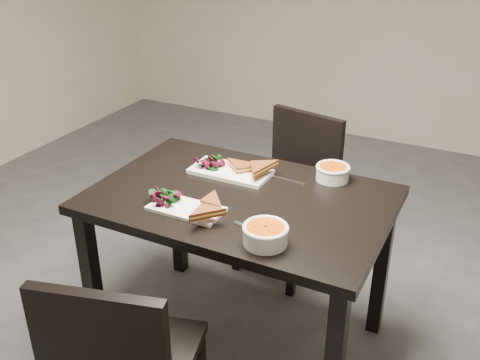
{
  "coord_description": "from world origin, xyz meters",
  "views": [
    {
      "loc": [
        0.93,
        -2.0,
        1.79
      ],
      "look_at": [
        0.04,
        -0.24,
        0.82
      ],
      "focal_mm": 41.02,
      "sensor_mm": 36.0,
      "label": 1
    }
  ],
  "objects_px": {
    "plate_near": "(186,209)",
    "plate_far": "(231,172)",
    "chair_far": "(293,184)",
    "table": "(240,216)",
    "soup_bowl_far": "(333,172)",
    "soup_bowl_near": "(265,234)"
  },
  "relations": [
    {
      "from": "plate_far",
      "to": "chair_far",
      "type": "bearing_deg",
      "value": 79.65
    },
    {
      "from": "plate_near",
      "to": "plate_far",
      "type": "distance_m",
      "value": 0.37
    },
    {
      "from": "plate_far",
      "to": "table",
      "type": "bearing_deg",
      "value": -51.72
    },
    {
      "from": "soup_bowl_far",
      "to": "soup_bowl_near",
      "type": "bearing_deg",
      "value": -94.67
    },
    {
      "from": "table",
      "to": "plate_far",
      "type": "bearing_deg",
      "value": 128.28
    },
    {
      "from": "plate_near",
      "to": "plate_far",
      "type": "relative_size",
      "value": 0.83
    },
    {
      "from": "soup_bowl_near",
      "to": "soup_bowl_far",
      "type": "relative_size",
      "value": 1.1
    },
    {
      "from": "table",
      "to": "soup_bowl_near",
      "type": "bearing_deg",
      "value": -49.35
    },
    {
      "from": "table",
      "to": "soup_bowl_near",
      "type": "height_order",
      "value": "soup_bowl_near"
    },
    {
      "from": "soup_bowl_near",
      "to": "soup_bowl_far",
      "type": "bearing_deg",
      "value": 85.33
    },
    {
      "from": "chair_far",
      "to": "plate_far",
      "type": "relative_size",
      "value": 2.42
    },
    {
      "from": "table",
      "to": "soup_bowl_near",
      "type": "relative_size",
      "value": 7.43
    },
    {
      "from": "table",
      "to": "plate_far",
      "type": "xyz_separation_m",
      "value": [
        -0.13,
        0.17,
        0.11
      ]
    },
    {
      "from": "soup_bowl_far",
      "to": "plate_far",
      "type": "bearing_deg",
      "value": -160.9
    },
    {
      "from": "plate_far",
      "to": "soup_bowl_far",
      "type": "xyz_separation_m",
      "value": [
        0.42,
        0.14,
        0.03
      ]
    },
    {
      "from": "plate_near",
      "to": "table",
      "type": "bearing_deg",
      "value": 57.93
    },
    {
      "from": "plate_near",
      "to": "soup_bowl_far",
      "type": "xyz_separation_m",
      "value": [
        0.42,
        0.52,
        0.03
      ]
    },
    {
      "from": "table",
      "to": "soup_bowl_far",
      "type": "height_order",
      "value": "soup_bowl_far"
    },
    {
      "from": "plate_far",
      "to": "soup_bowl_far",
      "type": "distance_m",
      "value": 0.44
    },
    {
      "from": "chair_far",
      "to": "soup_bowl_far",
      "type": "xyz_separation_m",
      "value": [
        0.32,
        -0.39,
        0.3
      ]
    },
    {
      "from": "plate_near",
      "to": "soup_bowl_far",
      "type": "bearing_deg",
      "value": 51.03
    },
    {
      "from": "plate_near",
      "to": "plate_far",
      "type": "height_order",
      "value": "plate_far"
    }
  ]
}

